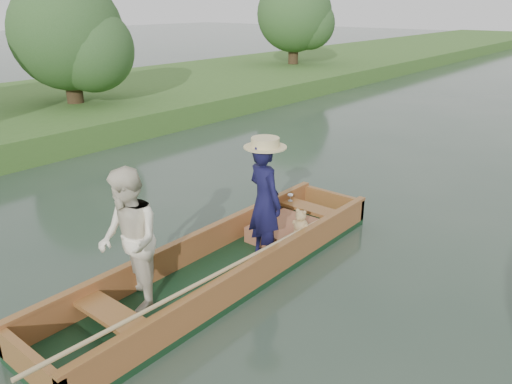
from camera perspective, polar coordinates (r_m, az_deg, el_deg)
The scene contains 2 objects.
ground at distance 6.26m, azimuth -3.56°, elevation -9.68°, with size 120.00×120.00×0.00m, color #283D30.
punt at distance 5.93m, azimuth -5.23°, elevation -5.77°, with size 1.29×5.27×1.66m.
Camera 1 is at (3.73, -3.90, 3.18)m, focal length 35.00 mm.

